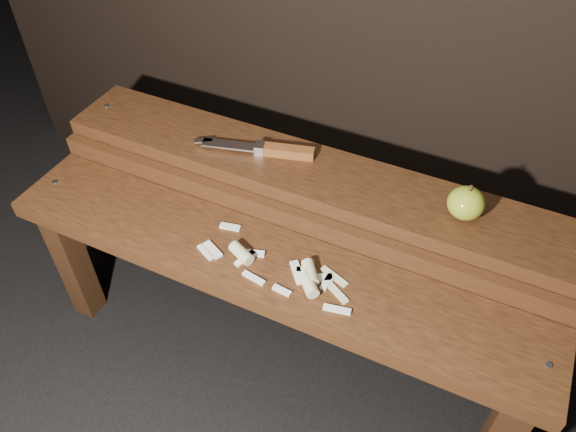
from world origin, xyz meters
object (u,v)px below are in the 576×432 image
at_px(bench_rear_tier, 308,198).
at_px(apple, 466,203).
at_px(knife, 273,150).
at_px(bench_front_tier, 263,284).

xyz_separation_m(bench_rear_tier, apple, (0.34, 0.00, 0.12)).
bearing_deg(knife, bench_front_tier, -68.62).
bearing_deg(bench_rear_tier, bench_front_tier, -90.00).
height_order(bench_front_tier, apple, apple).
xyz_separation_m(apple, knife, (-0.43, 0.01, -0.02)).
distance_m(bench_front_tier, bench_rear_tier, 0.23).
bearing_deg(bench_front_tier, apple, 34.28).
bearing_deg(knife, bench_rear_tier, -9.23).
relative_size(bench_front_tier, knife, 4.34).
xyz_separation_m(bench_front_tier, knife, (-0.09, 0.24, 0.16)).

